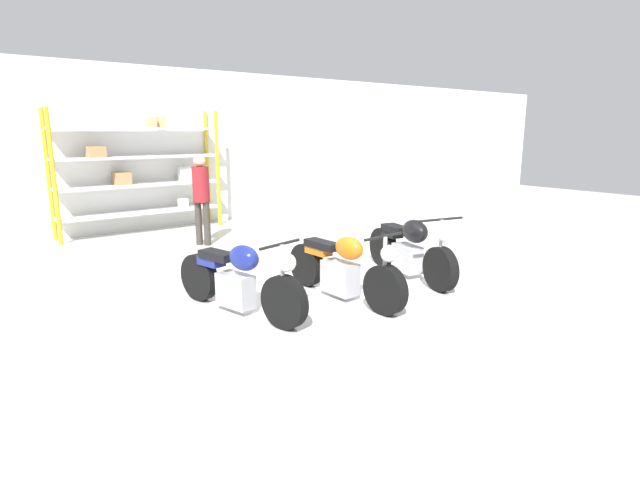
{
  "coord_description": "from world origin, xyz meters",
  "views": [
    {
      "loc": [
        -4.19,
        -5.03,
        2.21
      ],
      "look_at": [
        0.0,
        0.4,
        0.7
      ],
      "focal_mm": 28.0,
      "sensor_mm": 36.0,
      "label": 1
    }
  ],
  "objects": [
    {
      "name": "motorcycle_orange",
      "position": [
        -0.05,
        -0.16,
        0.41
      ],
      "size": [
        0.63,
        2.16,
        0.98
      ],
      "rotation": [
        0.0,
        0.0,
        -1.53
      ],
      "color": "black",
      "rests_on": "ground_plane"
    },
    {
      "name": "shelving_rack",
      "position": [
        -0.64,
        5.96,
        1.39
      ],
      "size": [
        3.52,
        0.63,
        2.65
      ],
      "color": "gold",
      "rests_on": "ground_plane"
    },
    {
      "name": "motorcycle_blue",
      "position": [
        -1.41,
        0.19,
        0.43
      ],
      "size": [
        0.77,
        2.15,
        0.99
      ],
      "rotation": [
        0.0,
        0.0,
        -1.35
      ],
      "color": "black",
      "rests_on": "ground_plane"
    },
    {
      "name": "back_wall",
      "position": [
        0.0,
        6.32,
        1.8
      ],
      "size": [
        30.0,
        0.08,
        3.6
      ],
      "color": "white",
      "rests_on": "ground_plane"
    },
    {
      "name": "person_browsing",
      "position": [
        -0.14,
        3.98,
        1.05
      ],
      "size": [
        0.45,
        0.45,
        1.77
      ],
      "rotation": [
        0.0,
        0.0,
        3.78
      ],
      "color": "#38332D",
      "rests_on": "ground_plane"
    },
    {
      "name": "motorcycle_black",
      "position": [
        1.41,
        -0.01,
        0.44
      ],
      "size": [
        0.84,
        2.13,
        1.03
      ],
      "rotation": [
        0.0,
        0.0,
        -1.8
      ],
      "color": "black",
      "rests_on": "ground_plane"
    },
    {
      "name": "ground_plane",
      "position": [
        0.0,
        0.0,
        0.0
      ],
      "size": [
        30.0,
        30.0,
        0.0
      ],
      "primitive_type": "plane",
      "color": "silver"
    }
  ]
}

